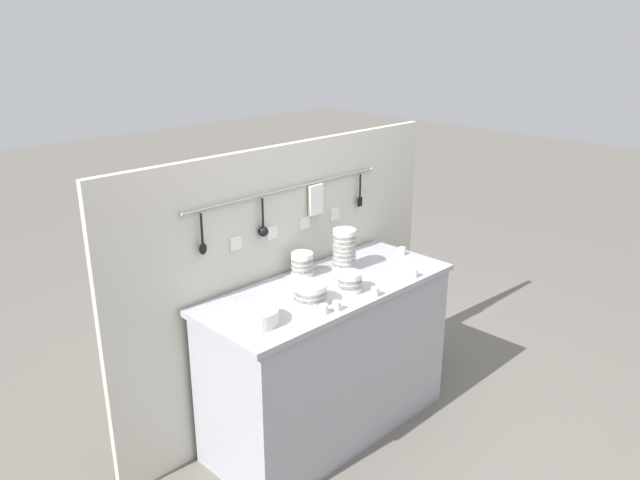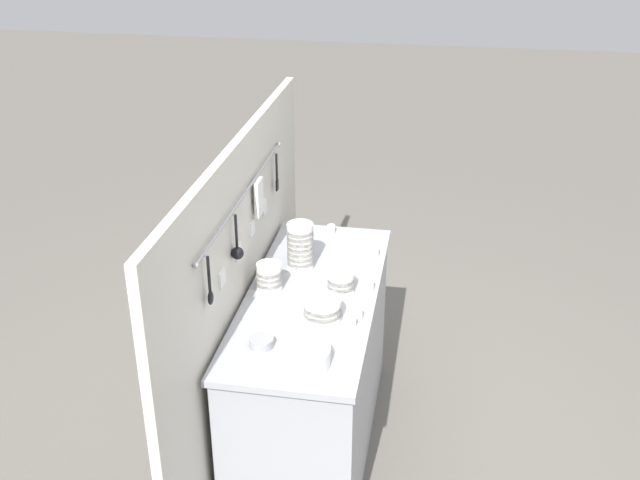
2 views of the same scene
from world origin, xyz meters
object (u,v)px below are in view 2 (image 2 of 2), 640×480
at_px(bowl_stack_tall_left, 323,309).
at_px(cup_back_right, 375,252).
at_px(plate_stack, 303,356).
at_px(cup_front_left, 358,314).
at_px(cup_centre, 331,229).
at_px(cup_mid_row, 352,322).
at_px(cup_edge_far, 370,285).
at_px(steel_mixing_bowl, 262,342).
at_px(bowl_stack_wide_centre, 269,277).
at_px(bowl_stack_short_front, 341,282).
at_px(bowl_stack_nested_right, 300,246).

height_order(bowl_stack_tall_left, cup_back_right, bowl_stack_tall_left).
distance_m(plate_stack, cup_front_left, 0.41).
bearing_deg(cup_centre, cup_back_right, -130.91).
distance_m(cup_mid_row, cup_back_right, 0.68).
bearing_deg(cup_back_right, cup_mid_row, 177.73).
bearing_deg(cup_mid_row, cup_back_right, -2.27).
relative_size(cup_mid_row, cup_edge_far, 1.00).
relative_size(steel_mixing_bowl, cup_edge_far, 2.19).
xyz_separation_m(bowl_stack_wide_centre, cup_mid_row, (-0.25, -0.42, -0.04)).
xyz_separation_m(bowl_stack_short_front, cup_edge_far, (0.05, -0.13, -0.03)).
relative_size(cup_edge_far, cup_back_right, 1.00).
bearing_deg(bowl_stack_nested_right, bowl_stack_wide_centre, 156.71).
bearing_deg(bowl_stack_nested_right, cup_centre, -11.55).
bearing_deg(plate_stack, bowl_stack_tall_left, -3.75).
relative_size(steel_mixing_bowl, cup_back_right, 2.19).
bearing_deg(bowl_stack_tall_left, cup_back_right, -14.01).
bearing_deg(cup_mid_row, plate_stack, 152.52).
xyz_separation_m(cup_mid_row, cup_back_right, (0.68, -0.03, 0.00)).
bearing_deg(plate_stack, bowl_stack_nested_right, 12.01).
distance_m(bowl_stack_wide_centre, steel_mixing_bowl, 0.47).
height_order(cup_centre, cup_edge_far, same).
distance_m(cup_front_left, cup_centre, 0.87).
bearing_deg(cup_mid_row, cup_edge_far, -6.87).
bearing_deg(cup_front_left, cup_mid_row, 165.32).
bearing_deg(bowl_stack_wide_centre, bowl_stack_nested_right, -23.29).
relative_size(bowl_stack_wide_centre, bowl_stack_short_front, 1.08).
bearing_deg(cup_centre, bowl_stack_nested_right, 168.45).
bearing_deg(cup_centre, bowl_stack_wide_centre, 164.05).
bearing_deg(bowl_stack_nested_right, bowl_stack_short_front, -131.18).
height_order(cup_mid_row, cup_back_right, same).
height_order(plate_stack, cup_back_right, plate_stack).
xyz_separation_m(bowl_stack_tall_left, cup_back_right, (0.64, -0.16, -0.03)).
height_order(bowl_stack_short_front, cup_edge_far, bowl_stack_short_front).
height_order(bowl_stack_nested_right, cup_back_right, bowl_stack_nested_right).
distance_m(bowl_stack_tall_left, bowl_stack_nested_right, 0.49).
height_order(cup_centre, cup_mid_row, same).
xyz_separation_m(bowl_stack_nested_right, steel_mixing_bowl, (-0.69, 0.02, -0.10)).
relative_size(cup_mid_row, cup_back_right, 1.00).
height_order(cup_front_left, cup_mid_row, same).
relative_size(bowl_stack_wide_centre, plate_stack, 0.60).
relative_size(bowl_stack_tall_left, bowl_stack_short_front, 1.34).
bearing_deg(cup_back_right, bowl_stack_short_front, 163.61).
bearing_deg(cup_front_left, bowl_stack_wide_centre, 67.94).
relative_size(bowl_stack_short_front, cup_centre, 2.67).
height_order(steel_mixing_bowl, cup_edge_far, cup_edge_far).
relative_size(bowl_stack_nested_right, cup_front_left, 5.17).
xyz_separation_m(bowl_stack_wide_centre, cup_back_right, (0.43, -0.45, -0.04)).
bearing_deg(bowl_stack_wide_centre, cup_centre, -15.95).
bearing_deg(cup_centre, cup_front_left, -163.05).
height_order(plate_stack, cup_mid_row, plate_stack).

